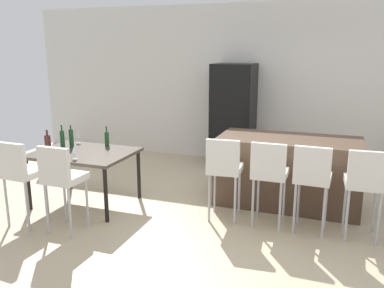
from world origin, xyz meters
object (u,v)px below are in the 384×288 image
Objects in this scene: dining_chair_near at (20,170)px; wine_glass_middle at (74,149)px; dining_table at (84,156)px; wine_glass_left at (78,135)px; wine_bottle_right at (107,139)px; wine_bottle_corner at (62,140)px; bar_chair_far at (365,180)px; wine_bottle_near at (71,138)px; bar_chair_left at (224,166)px; bar_chair_middle at (269,171)px; dining_chair_far at (61,175)px; wine_bottle_end at (48,145)px; bar_chair_right at (312,175)px; kitchen_island at (288,171)px; refrigerator at (233,116)px.

wine_glass_middle is (0.41, 0.51, 0.17)m from dining_chair_near.
wine_glass_left is at bearing 132.24° from dining_table.
wine_bottle_right is 0.60m from wine_bottle_corner.
bar_chair_far is 3.27× the size of wine_bottle_near.
bar_chair_left reaches higher than wine_bottle_right.
wine_glass_middle is (-2.36, -0.47, 0.17)m from bar_chair_middle.
dining_table is at bearing -108.56° from wine_bottle_right.
wine_glass_left is 0.89m from wine_glass_middle.
dining_chair_far is at bearing -155.85° from bar_chair_middle.
wine_bottle_end is at bearing 137.82° from dining_chair_far.
bar_chair_far is at bearing -0.00° from bar_chair_left.
wine_bottle_near reaches higher than bar_chair_far.
bar_chair_right reaches higher than dining_table.
bar_chair_left is at bearing 179.99° from bar_chair_right.
wine_glass_left is at bearing 92.71° from wine_bottle_corner.
dining_chair_near is at bearing -160.54° from bar_chair_middle.
wine_bottle_end reaches higher than wine_glass_left.
kitchen_island is 5.87× the size of wine_bottle_near.
wine_bottle_near is at bearing 179.67° from bar_chair_right.
bar_chair_left is 1.00× the size of bar_chair_right.
wine_bottle_right is at bearing 71.44° from dining_table.
wine_bottle_near is at bearing 81.66° from wine_bottle_end.
wine_bottle_end is 0.29m from wine_bottle_corner.
wine_bottle_near reaches higher than wine_bottle_right.
dining_chair_near is 0.57× the size of refrigerator.
bar_chair_left is 1.00× the size of bar_chair_far.
bar_chair_right is 0.81× the size of dining_table.
refrigerator reaches higher than bar_chair_middle.
wine_bottle_right is 2.51m from refrigerator.
kitchen_island is at bearing 51.43° from bar_chair_left.
bar_chair_right is 2.84m from wine_bottle_right.
wine_glass_middle is (-0.18, 0.51, 0.17)m from dining_chair_far.
bar_chair_middle is 0.57× the size of refrigerator.
refrigerator reaches higher than wine_bottle_near.
kitchen_island is at bearing 13.24° from wine_bottle_right.
wine_bottle_corner reaches higher than bar_chair_middle.
wine_bottle_corner reaches higher than wine_bottle_end.
dining_table is at bearing -47.76° from wine_glass_left.
dining_chair_near is 3.67× the size of wine_bottle_right.
bar_chair_far is 0.81× the size of dining_table.
refrigerator is (1.73, 3.38, 0.22)m from dining_chair_near.
bar_chair_right and dining_chair_near have the same top height.
wine_bottle_right is 1.64× the size of wine_glass_left.
wine_bottle_corner reaches higher than kitchen_island.
refrigerator reaches higher than bar_chair_far.
bar_chair_right is at bearing 9.33° from wine_glass_middle.
wine_bottle_end is 0.68m from wine_glass_left.
wine_bottle_end reaches higher than bar_chair_left.
wine_bottle_near is at bearing 154.50° from dining_table.
bar_chair_left is 3.67× the size of wine_bottle_right.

